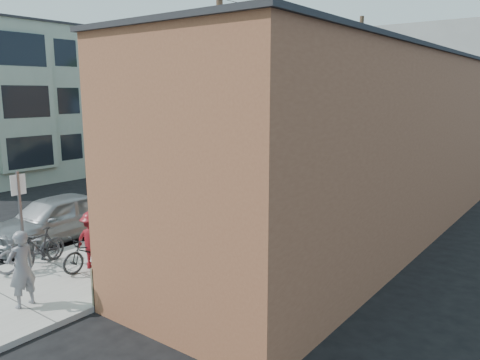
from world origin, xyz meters
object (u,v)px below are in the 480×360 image
Objects in this scene: parking_meter_near at (136,207)px; tree_bare at (248,147)px; car_3 at (291,162)px; parking_meter_far at (278,172)px; patio_chair_a at (176,252)px; car_1 at (162,195)px; patron_grey at (22,269)px; tree_leafy_mid at (328,74)px; bus at (330,135)px; car_2 at (239,179)px; cyclist at (92,240)px; tree_leafy_far at (386,83)px; parked_bike_b at (29,250)px; car_4 at (335,155)px; car_0 at (53,219)px; parked_bike_a at (40,248)px; sign_post at (20,209)px; patron_green at (158,237)px; utility_pole_near at (219,87)px; patio_chair_b at (171,251)px.

parking_meter_near is 0.24× the size of tree_bare.
parking_meter_far is at bearing -63.93° from car_3.
car_1 is at bearing 146.17° from patio_chair_a.
patron_grey reaches higher than parking_meter_near.
bus is at bearing 114.95° from tree_leafy_mid.
parking_meter_near is 3.06m from car_1.
tree_bare is at bearing -42.62° from car_2.
car_1 is (-3.56, 6.15, -0.25)m from cyclist.
tree_leafy_mid is 1.05× the size of tree_leafy_far.
car_2 is at bearing -76.06° from bus.
parking_meter_far is 1.41× the size of patio_chair_a.
parking_meter_near is 4.05m from cyclist.
parked_bike_b is 0.45× the size of car_1.
tree_leafy_far is at bearing 63.04° from car_4.
tree_leafy_mid is (0.55, 4.31, 5.26)m from parking_meter_far.
cyclist is at bearing -18.01° from car_0.
patron_grey is 1.01× the size of parked_bike_a.
sign_post reaches higher than car_1.
bus is (-3.10, 5.49, 0.88)m from car_4.
sign_post is 2.26× the size of parking_meter_near.
car_4 is (-2.04, 24.18, 0.00)m from parked_bike_b.
car_0 is at bearing -57.71° from patron_green.
patron_green is 11.14m from car_2.
patron_grey is at bearing -81.20° from car_4.
tree_leafy_far reaches higher than car_0.
car_2 is (-4.34, 14.19, -0.42)m from patron_grey.
parking_meter_far is 13.47m from cyclist.
tree_bare is at bearing 86.96° from parked_bike_b.
car_4 is (-2.00, -4.07, -5.14)m from tree_leafy_far.
utility_pole_near reaches higher than patron_grey.
car_4 is at bearing 90.30° from car_3.
car_0 is at bearing -94.36° from tree_leafy_far.
utility_pole_near is at bearing -130.43° from patron_green.
parking_meter_far is at bearing 89.10° from parked_bike_b.
sign_post is at bearing -77.52° from bus.
tree_bare reaches higher than patio_chair_b.
car_3 reaches higher than parking_meter_near.
tree_bare reaches higher than patio_chair_a.
tree_leafy_far is 0.68× the size of bus.
parking_meter_near is 0.30× the size of car_4.
patio_chair_b is at bearing -27.33° from parking_meter_near.
car_1 is at bearing 118.33° from parking_meter_near.
tree_bare is 10.04m from cyclist.
patron_green is 0.31× the size of car_0.
parked_bike_b is at bearing -87.65° from parking_meter_far.
patio_chair_b is 0.43× the size of parked_bike_b.
sign_post is 7.39m from car_1.
tree_leafy_far reaches higher than patron_green.
parking_meter_far is 0.25× the size of car_0.
tree_leafy_far is at bearing -101.19° from cyclist.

